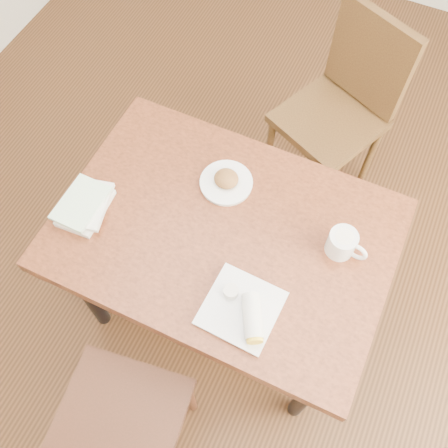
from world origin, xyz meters
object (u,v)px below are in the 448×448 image
at_px(chair_far, 344,101).
at_px(plate_burrito, 245,311).
at_px(coffee_mug, 343,243).
at_px(plate_scone, 226,181).
at_px(chair_near, 104,446).
at_px(book_stack, 85,205).
at_px(table, 224,242).

relative_size(chair_far, plate_burrito, 3.98).
bearing_deg(plate_burrito, coffee_mug, 59.19).
bearing_deg(plate_scone, coffee_mug, -9.52).
distance_m(chair_near, coffee_mug, 1.01).
height_order(plate_scone, plate_burrito, plate_burrito).
height_order(coffee_mug, book_stack, coffee_mug).
bearing_deg(chair_far, coffee_mug, -75.37).
bearing_deg(chair_near, chair_far, 82.11).
distance_m(chair_near, chair_far, 1.72).
relative_size(table, plate_burrito, 4.83).
distance_m(chair_near, plate_burrito, 0.62).
bearing_deg(chair_far, book_stack, -121.50).
distance_m(table, chair_far, 0.95).
distance_m(table, book_stack, 0.51).
relative_size(table, book_stack, 5.18).
height_order(table, chair_near, chair_near).
xyz_separation_m(chair_near, coffee_mug, (0.45, 0.87, 0.25)).
height_order(chair_far, book_stack, chair_far).
xyz_separation_m(chair_near, chair_far, (0.24, 1.70, 0.00)).
height_order(plate_scone, book_stack, plate_scone).
bearing_deg(chair_far, table, -100.37).
height_order(plate_scone, coffee_mug, coffee_mug).
height_order(table, book_stack, book_stack).
relative_size(table, chair_near, 1.22).
relative_size(table, plate_scone, 6.00).
distance_m(table, coffee_mug, 0.42).
height_order(chair_near, book_stack, chair_near).
bearing_deg(chair_far, plate_burrito, -89.35).
relative_size(plate_burrito, book_stack, 1.07).
xyz_separation_m(chair_far, plate_burrito, (0.01, -1.17, 0.23)).
bearing_deg(plate_scone, chair_far, 72.07).
bearing_deg(book_stack, coffee_mug, 14.68).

